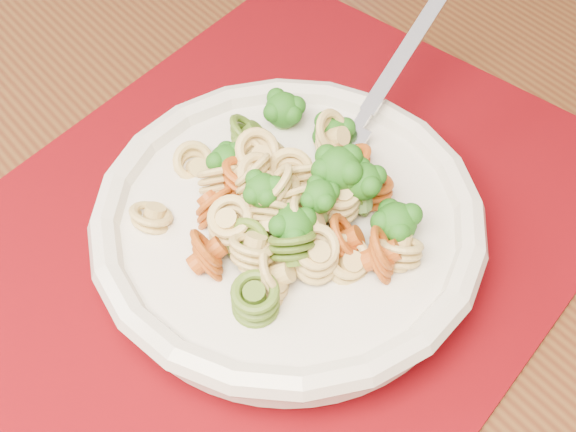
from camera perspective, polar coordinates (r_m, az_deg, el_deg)
name	(u,v)px	position (r m, az deg, el deg)	size (l,w,h in m)	color
dining_table	(225,273)	(0.63, -4.49, -4.06)	(1.74, 1.40, 0.69)	#503116
placemat	(272,235)	(0.54, -1.17, -1.34)	(0.47, 0.36, 0.00)	#640407
pasta_bowl	(288,227)	(0.51, 0.00, -0.76)	(0.25, 0.25, 0.05)	beige
pasta_broccoli_heap	(288,210)	(0.50, 0.00, 0.43)	(0.21, 0.21, 0.06)	tan
fork	(348,142)	(0.54, 4.27, 5.29)	(0.19, 0.02, 0.01)	silver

